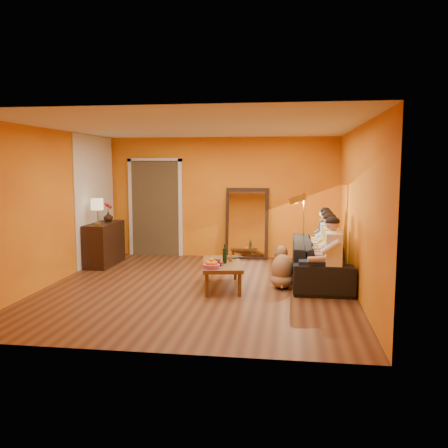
# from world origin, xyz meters

# --- Properties ---
(room_shell) EXTENTS (5.00, 5.50, 2.60)m
(room_shell) POSITION_xyz_m (0.00, 0.37, 1.30)
(room_shell) COLOR brown
(room_shell) RESTS_ON ground
(white_accent) EXTENTS (0.02, 1.90, 2.58)m
(white_accent) POSITION_xyz_m (-2.48, 1.75, 1.30)
(white_accent) COLOR white
(white_accent) RESTS_ON wall_left
(doorway_recess) EXTENTS (1.06, 0.30, 2.10)m
(doorway_recess) POSITION_xyz_m (-1.50, 2.83, 1.05)
(doorway_recess) COLOR #3F2D19
(doorway_recess) RESTS_ON floor
(door_jamb_left) EXTENTS (0.08, 0.06, 2.20)m
(door_jamb_left) POSITION_xyz_m (-2.07, 2.71, 1.05)
(door_jamb_left) COLOR white
(door_jamb_left) RESTS_ON wall_back
(door_jamb_right) EXTENTS (0.08, 0.06, 2.20)m
(door_jamb_right) POSITION_xyz_m (-0.93, 2.71, 1.05)
(door_jamb_right) COLOR white
(door_jamb_right) RESTS_ON wall_back
(door_header) EXTENTS (1.22, 0.06, 0.08)m
(door_header) POSITION_xyz_m (-1.50, 2.71, 2.12)
(door_header) COLOR white
(door_header) RESTS_ON wall_back
(mirror_frame) EXTENTS (0.92, 0.27, 1.51)m
(mirror_frame) POSITION_xyz_m (0.55, 2.63, 0.76)
(mirror_frame) COLOR black
(mirror_frame) RESTS_ON floor
(mirror_glass) EXTENTS (0.78, 0.21, 1.35)m
(mirror_glass) POSITION_xyz_m (0.55, 2.59, 0.76)
(mirror_glass) COLOR white
(mirror_glass) RESTS_ON mirror_frame
(sideboard) EXTENTS (0.44, 1.18, 0.85)m
(sideboard) POSITION_xyz_m (-2.24, 1.55, 0.42)
(sideboard) COLOR black
(sideboard) RESTS_ON floor
(table_lamp) EXTENTS (0.24, 0.24, 0.51)m
(table_lamp) POSITION_xyz_m (-2.24, 1.25, 1.10)
(table_lamp) COLOR beige
(table_lamp) RESTS_ON sideboard
(sofa) EXTENTS (2.41, 0.94, 0.70)m
(sofa) POSITION_xyz_m (2.00, 0.81, 0.35)
(sofa) COLOR black
(sofa) RESTS_ON floor
(coffee_table) EXTENTS (0.82, 1.31, 0.42)m
(coffee_table) POSITION_xyz_m (0.38, 0.06, 0.21)
(coffee_table) COLOR brown
(coffee_table) RESTS_ON floor
(floor_lamp) EXTENTS (0.35, 0.31, 1.44)m
(floor_lamp) POSITION_xyz_m (1.72, 1.35, 0.72)
(floor_lamp) COLOR gold
(floor_lamp) RESTS_ON floor
(dog) EXTENTS (0.43, 0.62, 0.70)m
(dog) POSITION_xyz_m (1.36, 0.25, 0.35)
(dog) COLOR #A8724C
(dog) RESTS_ON floor
(person_far_left) EXTENTS (0.70, 0.44, 1.22)m
(person_far_left) POSITION_xyz_m (2.13, -0.19, 0.61)
(person_far_left) COLOR white
(person_far_left) RESTS_ON sofa
(person_mid_left) EXTENTS (0.70, 0.44, 1.22)m
(person_mid_left) POSITION_xyz_m (2.13, 0.36, 0.61)
(person_mid_left) COLOR #F7D452
(person_mid_left) RESTS_ON sofa
(person_mid_right) EXTENTS (0.70, 0.44, 1.22)m
(person_mid_right) POSITION_xyz_m (2.13, 0.91, 0.61)
(person_mid_right) COLOR #89ADD4
(person_mid_right) RESTS_ON sofa
(person_far_right) EXTENTS (0.70, 0.44, 1.22)m
(person_far_right) POSITION_xyz_m (2.13, 1.46, 0.61)
(person_far_right) COLOR #35363B
(person_far_right) RESTS_ON sofa
(fruit_bowl) EXTENTS (0.26, 0.26, 0.16)m
(fruit_bowl) POSITION_xyz_m (0.28, -0.39, 0.50)
(fruit_bowl) COLOR #CE4893
(fruit_bowl) RESTS_ON coffee_table
(wine_bottle) EXTENTS (0.07, 0.07, 0.31)m
(wine_bottle) POSITION_xyz_m (0.43, 0.01, 0.58)
(wine_bottle) COLOR black
(wine_bottle) RESTS_ON coffee_table
(tumbler) EXTENTS (0.10, 0.10, 0.09)m
(tumbler) POSITION_xyz_m (0.50, 0.18, 0.47)
(tumbler) COLOR #B27F3F
(tumbler) RESTS_ON coffee_table
(laptop) EXTENTS (0.37, 0.35, 0.02)m
(laptop) POSITION_xyz_m (0.56, 0.41, 0.43)
(laptop) COLOR black
(laptop) RESTS_ON coffee_table
(book_lower) EXTENTS (0.24, 0.30, 0.03)m
(book_lower) POSITION_xyz_m (0.20, -0.14, 0.43)
(book_lower) COLOR black
(book_lower) RESTS_ON coffee_table
(book_mid) EXTENTS (0.28, 0.31, 0.02)m
(book_mid) POSITION_xyz_m (0.21, -0.13, 0.46)
(book_mid) COLOR red
(book_mid) RESTS_ON book_lower
(book_upper) EXTENTS (0.20, 0.26, 0.02)m
(book_upper) POSITION_xyz_m (0.20, -0.15, 0.48)
(book_upper) COLOR black
(book_upper) RESTS_ON book_mid
(vase) EXTENTS (0.19, 0.19, 0.20)m
(vase) POSITION_xyz_m (-2.24, 1.80, 0.95)
(vase) COLOR black
(vase) RESTS_ON sideboard
(flowers) EXTENTS (0.17, 0.17, 0.39)m
(flowers) POSITION_xyz_m (-2.24, 1.80, 1.17)
(flowers) COLOR red
(flowers) RESTS_ON vase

